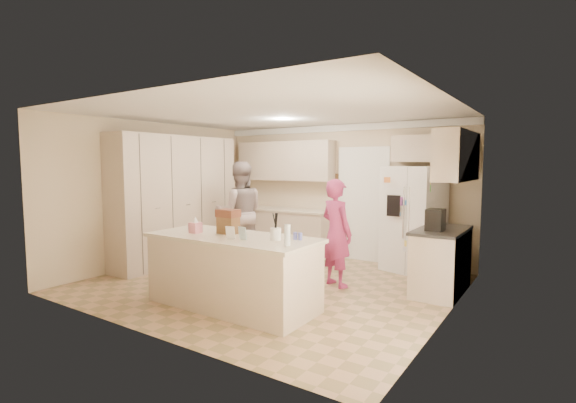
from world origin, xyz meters
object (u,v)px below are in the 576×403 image
Objects in this scene: coffee_maker at (435,220)px; teen_girl at (336,233)px; tissue_box at (196,228)px; dollhouse_body at (228,225)px; teen_boy at (240,213)px; utensil_crock at (276,234)px; refrigerator at (413,219)px; island_base at (232,273)px.

teen_girl is at bearing -166.26° from coffee_maker.
coffee_maker reaches higher than tissue_box.
teen_boy is (-1.28, 1.76, -0.09)m from dollhouse_body.
utensil_crock is 0.58× the size of dollhouse_body.
utensil_crock is at bearing -87.86° from refrigerator.
teen_girl is (2.13, -0.29, -0.13)m from teen_boy.
teen_boy is at bearing 127.63° from island_base.
refrigerator reaches higher than coffee_maker.
coffee_maker is 0.16× the size of teen_boy.
utensil_crock is at bearing 110.36° from teen_girl.
teen_boy is (-2.83, -1.19, 0.04)m from refrigerator.
teen_girl reaches higher than coffee_maker.
refrigerator is 6.92× the size of dollhouse_body.
dollhouse_body is (0.40, 0.20, 0.04)m from tissue_box.
coffee_maker is at bearing -144.26° from teen_girl.
teen_girl is (1.24, 1.67, -0.19)m from tissue_box.
dollhouse_body is at bearing 26.57° from tissue_box.
teen_girl reaches higher than utensil_crock.
island_base is 0.79m from tissue_box.
teen_boy is 1.16× the size of teen_girl.
refrigerator is 1.11× the size of teen_girl.
dollhouse_body is (-2.20, -1.80, -0.03)m from coffee_maker.
teen_girl is (-1.36, -0.33, -0.26)m from coffee_maker.
coffee_maker is at bearing -44.27° from refrigerator.
island_base is 15.71× the size of tissue_box.
refrigerator is at bearing 65.38° from island_base.
island_base is 14.67× the size of utensil_crock.
refrigerator is 1.33m from coffee_maker.
island_base is 0.86m from utensil_crock.
teen_girl reaches higher than island_base.
refrigerator is at bearing 58.27° from tissue_box.
dollhouse_body is 1.71m from teen_girl.
teen_boy is at bearing -179.31° from coffee_maker.
teen_girl reaches higher than tissue_box.
island_base is 0.62m from dollhouse_body.
refrigerator is 12.86× the size of tissue_box.
teen_girl is (0.84, 1.47, -0.23)m from dollhouse_body.
dollhouse_body is at bearing 82.58° from teen_boy.
refrigerator reaches higher than teen_girl.
coffee_maker is 1.15× the size of dollhouse_body.
utensil_crock is (-0.75, -3.00, 0.10)m from refrigerator.
coffee_maker is at bearing 39.29° from dollhouse_body.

